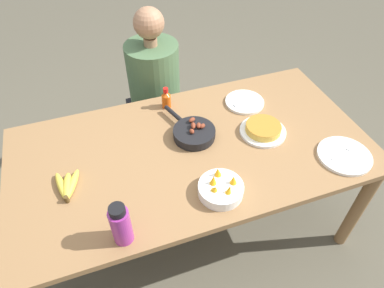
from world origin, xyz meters
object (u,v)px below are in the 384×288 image
at_px(frittata_plate_center, 263,129).
at_px(fruit_bowl_mango, 221,188).
at_px(water_bottle, 121,225).
at_px(person_figure, 156,104).
at_px(empty_plate_far_left, 245,102).
at_px(empty_plate_near_front, 344,156).
at_px(skillet, 194,133).
at_px(hot_sauce_bottle, 166,99).
at_px(banana_bunch, 67,186).

height_order(frittata_plate_center, fruit_bowl_mango, fruit_bowl_mango).
bearing_deg(water_bottle, person_figure, 69.45).
height_order(empty_plate_far_left, person_figure, person_figure).
bearing_deg(empty_plate_near_front, skillet, 149.48).
relative_size(fruit_bowl_mango, hot_sauce_bottle, 1.58).
bearing_deg(hot_sauce_bottle, person_figure, 87.68).
bearing_deg(water_bottle, empty_plate_near_front, 4.08).
xyz_separation_m(frittata_plate_center, water_bottle, (-0.83, -0.38, 0.08)).
xyz_separation_m(skillet, fruit_bowl_mango, (-0.01, -0.39, 0.00)).
height_order(fruit_bowl_mango, hot_sauce_bottle, hot_sauce_bottle).
bearing_deg(fruit_bowl_mango, frittata_plate_center, 38.56).
xyz_separation_m(skillet, hot_sauce_bottle, (-0.06, 0.29, 0.03)).
height_order(empty_plate_far_left, water_bottle, water_bottle).
xyz_separation_m(empty_plate_near_front, empty_plate_far_left, (-0.28, 0.56, 0.00)).
bearing_deg(skillet, fruit_bowl_mango, 160.61).
distance_m(empty_plate_near_front, empty_plate_far_left, 0.63).
bearing_deg(hot_sauce_bottle, skillet, -77.69).
relative_size(banana_bunch, hot_sauce_bottle, 1.45).
xyz_separation_m(water_bottle, person_figure, (0.42, 1.12, -0.35)).
xyz_separation_m(empty_plate_near_front, water_bottle, (-1.13, -0.08, 0.09)).
height_order(empty_plate_near_front, empty_plate_far_left, same).
distance_m(banana_bunch, person_figure, 1.03).
relative_size(hot_sauce_bottle, person_figure, 0.11).
relative_size(empty_plate_near_front, hot_sauce_bottle, 2.04).
xyz_separation_m(skillet, empty_plate_near_front, (0.66, -0.39, -0.02)).
bearing_deg(empty_plate_far_left, skillet, -156.14).
distance_m(empty_plate_far_left, water_bottle, 1.07).
height_order(skillet, frittata_plate_center, skillet).
distance_m(empty_plate_far_left, person_figure, 0.70).
bearing_deg(empty_plate_near_front, fruit_bowl_mango, 179.97).
height_order(hot_sauce_bottle, person_figure, person_figure).
height_order(banana_bunch, hot_sauce_bottle, hot_sauce_bottle).
height_order(empty_plate_far_left, fruit_bowl_mango, fruit_bowl_mango).
distance_m(hot_sauce_bottle, person_figure, 0.47).
distance_m(frittata_plate_center, empty_plate_far_left, 0.27).
bearing_deg(person_figure, water_bottle, -110.55).
xyz_separation_m(empty_plate_near_front, person_figure, (-0.71, 1.04, -0.26)).
relative_size(empty_plate_far_left, fruit_bowl_mango, 1.10).
bearing_deg(skillet, banana_bunch, 83.60).
xyz_separation_m(fruit_bowl_mango, water_bottle, (-0.46, -0.08, 0.07)).
distance_m(empty_plate_near_front, person_figure, 1.29).
height_order(skillet, empty_plate_far_left, skillet).
bearing_deg(empty_plate_far_left, banana_bunch, -163.71).
bearing_deg(hot_sauce_bottle, frittata_plate_center, -42.31).
distance_m(skillet, water_bottle, 0.67).
distance_m(empty_plate_near_front, water_bottle, 1.14).
relative_size(skillet, water_bottle, 1.73).
relative_size(skillet, empty_plate_near_front, 1.37).
bearing_deg(frittata_plate_center, water_bottle, -155.62).
bearing_deg(water_bottle, hot_sauce_bottle, 61.99).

